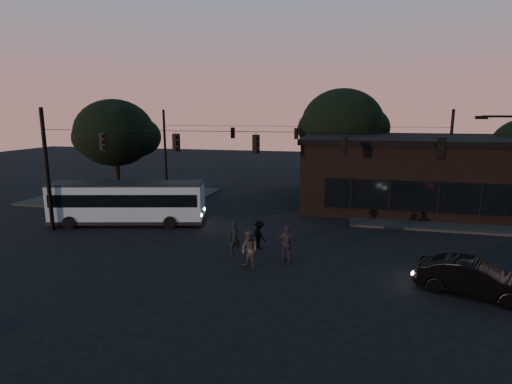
% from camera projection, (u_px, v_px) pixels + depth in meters
% --- Properties ---
extents(ground, '(120.00, 120.00, 0.00)m').
position_uv_depth(ground, '(236.00, 273.00, 18.11)').
color(ground, black).
rests_on(ground, ground).
extents(sidewalk_far_right, '(14.00, 10.00, 0.15)m').
position_uv_depth(sidewalk_far_right, '(449.00, 213.00, 28.78)').
color(sidewalk_far_right, black).
rests_on(sidewalk_far_right, ground).
extents(sidewalk_far_left, '(14.00, 10.00, 0.15)m').
position_uv_depth(sidewalk_far_left, '(125.00, 196.00, 34.61)').
color(sidewalk_far_left, black).
rests_on(sidewalk_far_left, ground).
extents(building, '(15.40, 10.41, 5.40)m').
position_uv_depth(building, '(405.00, 172.00, 30.83)').
color(building, black).
rests_on(building, ground).
extents(tree_behind, '(7.60, 7.60, 9.43)m').
position_uv_depth(tree_behind, '(342.00, 124.00, 37.04)').
color(tree_behind, black).
rests_on(tree_behind, ground).
extents(tree_left, '(6.40, 6.40, 8.30)m').
position_uv_depth(tree_left, '(115.00, 133.00, 32.60)').
color(tree_left, black).
rests_on(tree_left, ground).
extents(signal_rig_near, '(26.24, 0.30, 7.50)m').
position_uv_depth(signal_rig_near, '(256.00, 165.00, 21.08)').
color(signal_rig_near, black).
rests_on(signal_rig_near, ground).
extents(signal_rig_far, '(26.24, 0.30, 7.50)m').
position_uv_depth(signal_rig_far, '(296.00, 146.00, 36.41)').
color(signal_rig_far, black).
rests_on(signal_rig_far, ground).
extents(bus, '(10.09, 4.50, 2.76)m').
position_uv_depth(bus, '(128.00, 201.00, 25.94)').
color(bus, '#849CA9').
rests_on(bus, ground).
extents(car, '(4.54, 2.86, 1.41)m').
position_uv_depth(car, '(474.00, 278.00, 15.84)').
color(car, black).
rests_on(car, ground).
extents(pedestrian_a, '(0.75, 0.68, 1.73)m').
position_uv_depth(pedestrian_a, '(235.00, 238.00, 20.38)').
color(pedestrian_a, black).
rests_on(pedestrian_a, ground).
extents(pedestrian_b, '(1.10, 1.04, 1.80)m').
position_uv_depth(pedestrian_b, '(249.00, 250.00, 18.55)').
color(pedestrian_b, '#363331').
rests_on(pedestrian_b, ground).
extents(pedestrian_c, '(1.09, 0.51, 1.82)m').
position_uv_depth(pedestrian_c, '(287.00, 244.00, 19.32)').
color(pedestrian_c, '#282229').
rests_on(pedestrian_c, ground).
extents(pedestrian_d, '(1.10, 1.09, 1.53)m').
position_uv_depth(pedestrian_d, '(259.00, 234.00, 21.36)').
color(pedestrian_d, black).
rests_on(pedestrian_d, ground).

